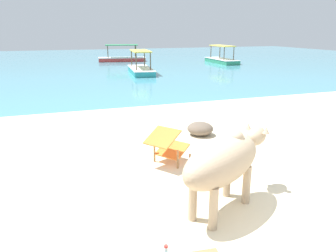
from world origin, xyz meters
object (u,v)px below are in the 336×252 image
boat_red (122,58)px  boat_teal (141,69)px  deck_chair_near (167,144)px  cow (225,160)px  boat_green (222,59)px

boat_red → boat_teal: same height
deck_chair_near → boat_teal: boat_teal is taller
boat_teal → cow: bearing=176.4°
cow → boat_green: 20.96m
deck_chair_near → boat_teal: 13.16m
boat_green → boat_red: bearing=62.0°
cow → boat_teal: bearing=49.8°
deck_chair_near → boat_green: size_ratio=0.25×
deck_chair_near → boat_red: bearing=45.4°
cow → boat_green: boat_green is taller
cow → deck_chair_near: bearing=66.7°
cow → boat_green: size_ratio=0.51×
deck_chair_near → boat_red: (3.28, 20.50, -0.13)m
boat_red → boat_green: same height
deck_chair_near → boat_green: 19.56m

